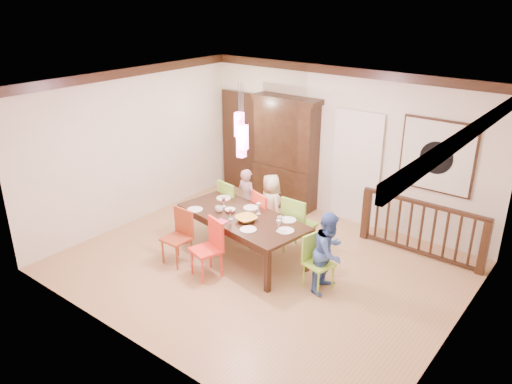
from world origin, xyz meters
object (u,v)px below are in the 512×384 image
Objects in this scene: china_hutch at (286,152)px; balustrade at (421,228)px; person_far_mid at (271,206)px; dining_table at (242,220)px; chair_far_left at (234,201)px; chair_end_right at (319,260)px; person_far_left at (247,199)px; person_end_right at (329,252)px.

china_hutch reaches higher than balustrade.
dining_table is at bearing 120.63° from person_far_mid.
chair_end_right is (2.28, -0.75, -0.08)m from chair_far_left.
person_end_right is (2.25, -0.87, 0.04)m from person_far_left.
person_end_right is (0.12, 0.07, 0.14)m from chair_end_right.
person_far_mid is at bearing 73.67° from chair_end_right.
person_far_mid reaches higher than chair_far_left.
china_hutch reaches higher than dining_table.
dining_table is at bearing 146.60° from chair_far_left.
person_far_mid is 0.95× the size of person_end_right.
person_end_right is at bearing -110.04° from balustrade.
balustrade is at bearing -22.10° from person_end_right.
dining_table is 1.05× the size of china_hutch.
person_end_right is at bearing 173.15° from chair_far_left.
chair_end_right is at bearing 117.78° from person_end_right.
chair_end_right is (1.50, -0.04, -0.19)m from dining_table.
chair_far_left is 0.78× the size of person_end_right.
person_far_mid is (0.56, -0.01, 0.01)m from person_far_left.
dining_table is 1.06m from chair_far_left.
chair_far_left is at bearing -92.93° from china_hutch.
dining_table is 0.89m from person_far_mid.
china_hutch is (-2.20, 2.27, 0.65)m from chair_end_right.
person_end_right is at bearing -43.50° from china_hutch.
china_hutch is 1.58m from person_far_mid.
person_far_mid is 1.90m from person_end_right.
china_hutch reaches higher than person_end_right.
chair_end_right is at bearing 162.60° from person_far_left.
person_far_left is at bearing 80.40° from chair_end_right.
person_far_left reaches higher than chair_far_left.
chair_far_left reaches higher than balustrade.
person_end_right is at bearing -46.17° from chair_end_right.
person_far_left is at bearing 24.73° from person_far_mid.
person_far_mid reaches higher than balustrade.
person_far_left reaches higher than chair_end_right.
person_far_mid is (-0.07, 0.89, -0.08)m from dining_table.
dining_table is 2.84× the size of chair_end_right.
chair_far_left is 0.24m from person_far_left.
person_end_right reaches higher than balustrade.
dining_table is 2.01× the size of person_far_mid.
chair_far_left is at bearing 57.66° from person_far_left.
person_far_mid is at bearing -156.97° from chair_far_left.
china_hutch is 1.06× the size of balustrade.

